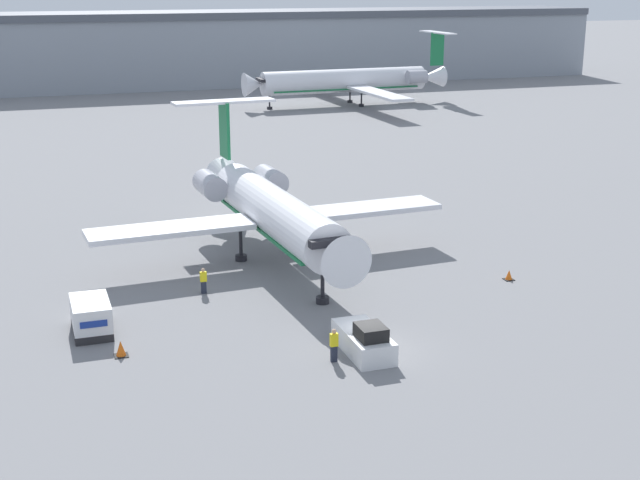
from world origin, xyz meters
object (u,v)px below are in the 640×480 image
at_px(worker_near_tug, 334,345).
at_px(airplane_parked_far_left, 350,81).
at_px(luggage_cart, 91,317).
at_px(traffic_cone_right, 509,275).
at_px(airplane_main, 271,208).
at_px(traffic_cone_left, 121,349).
at_px(worker_by_wing, 203,280).
at_px(pushback_tug, 364,340).

height_order(worker_near_tug, airplane_parked_far_left, airplane_parked_far_left).
bearing_deg(airplane_parked_far_left, luggage_cart, -119.57).
relative_size(traffic_cone_right, airplane_parked_far_left, 0.02).
xyz_separation_m(luggage_cart, worker_near_tug, (11.25, -7.86, 0.00)).
xyz_separation_m(airplane_main, traffic_cone_left, (-11.75, -13.18, -3.23)).
xyz_separation_m(worker_near_tug, worker_by_wing, (-4.17, 12.09, -0.09)).
xyz_separation_m(pushback_tug, worker_near_tug, (-1.84, -0.53, 0.23)).
distance_m(worker_by_wing, traffic_cone_left, 9.91).
bearing_deg(airplane_main, luggage_cart, -143.62).
bearing_deg(worker_by_wing, airplane_main, 42.14).
bearing_deg(airplane_parked_far_left, worker_near_tug, -111.17).
bearing_deg(worker_near_tug, traffic_cone_left, 157.61).
distance_m(traffic_cone_right, airplane_parked_far_left, 81.29).
bearing_deg(worker_by_wing, luggage_cart, -149.08).
relative_size(worker_near_tug, airplane_parked_far_left, 0.05).
relative_size(airplane_main, pushback_tug, 5.46).
height_order(luggage_cart, airplane_parked_far_left, airplane_parked_far_left).
relative_size(pushback_tug, traffic_cone_right, 6.93).
height_order(worker_by_wing, airplane_parked_far_left, airplane_parked_far_left).
xyz_separation_m(luggage_cart, airplane_parked_far_left, (45.05, 79.42, 2.75)).
bearing_deg(worker_by_wing, traffic_cone_left, -126.88).
relative_size(traffic_cone_left, airplane_parked_far_left, 0.02).
relative_size(worker_near_tug, traffic_cone_left, 2.13).
bearing_deg(pushback_tug, worker_near_tug, -163.83).
bearing_deg(airplane_parked_far_left, worker_by_wing, -116.80).
bearing_deg(worker_by_wing, pushback_tug, -62.53).
height_order(pushback_tug, worker_near_tug, pushback_tug).
bearing_deg(pushback_tug, airplane_main, 90.69).
bearing_deg(worker_near_tug, traffic_cone_right, 29.08).
bearing_deg(traffic_cone_left, airplane_main, 48.27).
relative_size(worker_by_wing, traffic_cone_right, 2.47).
distance_m(pushback_tug, airplane_parked_far_left, 92.50).
distance_m(airplane_main, pushback_tug, 17.07).
height_order(pushback_tug, worker_by_wing, pushback_tug).
distance_m(pushback_tug, luggage_cart, 15.00).
height_order(airplane_main, traffic_cone_left, airplane_main).
height_order(airplane_main, airplane_parked_far_left, airplane_parked_far_left).
xyz_separation_m(worker_by_wing, traffic_cone_left, (-5.94, -7.92, -0.44)).
bearing_deg(worker_near_tug, worker_by_wing, 109.05).
bearing_deg(pushback_tug, airplane_parked_far_left, 69.77).
height_order(pushback_tug, traffic_cone_right, pushback_tug).
distance_m(airplane_main, traffic_cone_left, 17.95).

